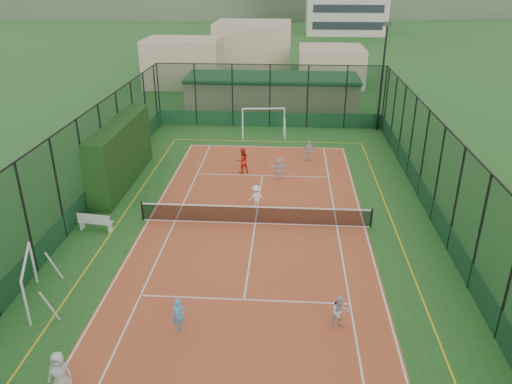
# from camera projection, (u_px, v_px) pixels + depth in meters

# --- Properties ---
(ground) EXTENTS (300.00, 300.00, 0.00)m
(ground) POSITION_uv_depth(u_px,v_px,m) (255.00, 223.00, 25.31)
(ground) COLOR #1C531F
(ground) RESTS_ON ground
(court_slab) EXTENTS (11.17, 23.97, 0.01)m
(court_slab) POSITION_uv_depth(u_px,v_px,m) (255.00, 223.00, 25.31)
(court_slab) COLOR #B94029
(court_slab) RESTS_ON ground
(tennis_net) EXTENTS (11.67, 0.12, 1.06)m
(tennis_net) POSITION_uv_depth(u_px,v_px,m) (255.00, 214.00, 25.09)
(tennis_net) COLOR black
(tennis_net) RESTS_ON ground
(perimeter_fence) EXTENTS (18.12, 34.12, 5.00)m
(perimeter_fence) POSITION_uv_depth(u_px,v_px,m) (255.00, 178.00, 24.28)
(perimeter_fence) COLOR black
(perimeter_fence) RESTS_ON ground
(floodlight_ne) EXTENTS (0.60, 0.26, 8.25)m
(floodlight_ne) POSITION_uv_depth(u_px,v_px,m) (382.00, 78.00, 38.19)
(floodlight_ne) COLOR black
(floodlight_ne) RESTS_ON ground
(clubhouse) EXTENTS (15.20, 7.20, 3.15)m
(clubhouse) POSITION_uv_depth(u_px,v_px,m) (272.00, 93.00, 44.68)
(clubhouse) COLOR tan
(clubhouse) RESTS_ON ground
(distant_hills) EXTENTS (200.00, 60.00, 24.00)m
(distant_hills) POSITION_uv_depth(u_px,v_px,m) (287.00, 8.00, 161.77)
(distant_hills) COLOR #384C33
(distant_hills) RESTS_ON ground
(hedge_left) EXTENTS (1.27, 8.47, 3.70)m
(hedge_left) POSITION_uv_depth(u_px,v_px,m) (121.00, 153.00, 29.46)
(hedge_left) COLOR black
(hedge_left) RESTS_ON ground
(white_bench) EXTENTS (1.76, 0.69, 0.96)m
(white_bench) POSITION_uv_depth(u_px,v_px,m) (95.00, 221.00, 24.50)
(white_bench) COLOR white
(white_bench) RESTS_ON ground
(futsal_goal_near) EXTENTS (3.03, 1.85, 1.89)m
(futsal_goal_near) POSITION_uv_depth(u_px,v_px,m) (30.00, 282.00, 18.96)
(futsal_goal_near) COLOR white
(futsal_goal_near) RESTS_ON ground
(futsal_goal_far) EXTENTS (3.37, 1.27, 2.12)m
(futsal_goal_far) POSITION_uv_depth(u_px,v_px,m) (263.00, 122.00, 38.18)
(futsal_goal_far) COLOR white
(futsal_goal_far) RESTS_ON ground
(child_near_left) EXTENTS (0.76, 0.52, 1.49)m
(child_near_left) POSITION_uv_depth(u_px,v_px,m) (60.00, 373.00, 14.93)
(child_near_left) COLOR silver
(child_near_left) RESTS_ON court_slab
(child_near_mid) EXTENTS (0.50, 0.37, 1.27)m
(child_near_mid) POSITION_uv_depth(u_px,v_px,m) (179.00, 315.00, 17.63)
(child_near_mid) COLOR #55ADF1
(child_near_mid) RESTS_ON court_slab
(child_near_right) EXTENTS (0.72, 0.60, 1.34)m
(child_near_right) POSITION_uv_depth(u_px,v_px,m) (340.00, 312.00, 17.73)
(child_near_right) COLOR silver
(child_near_right) RESTS_ON court_slab
(child_far_left) EXTENTS (0.97, 0.75, 1.33)m
(child_far_left) POSITION_uv_depth(u_px,v_px,m) (256.00, 197.00, 26.62)
(child_far_left) COLOR white
(child_far_left) RESTS_ON court_slab
(child_far_right) EXTENTS (0.87, 0.40, 1.46)m
(child_far_right) POSITION_uv_depth(u_px,v_px,m) (309.00, 151.00, 33.16)
(child_far_right) COLOR silver
(child_far_right) RESTS_ON court_slab
(child_far_back) EXTENTS (1.29, 0.82, 1.33)m
(child_far_back) POSITION_uv_depth(u_px,v_px,m) (279.00, 168.00, 30.46)
(child_far_back) COLOR silver
(child_far_back) RESTS_ON court_slab
(coach) EXTENTS (1.00, 0.94, 1.63)m
(coach) POSITION_uv_depth(u_px,v_px,m) (242.00, 160.00, 31.26)
(coach) COLOR red
(coach) RESTS_ON court_slab
(tennis_balls) EXTENTS (3.03, 1.45, 0.07)m
(tennis_balls) POSITION_uv_depth(u_px,v_px,m) (269.00, 211.00, 26.46)
(tennis_balls) COLOR #CCE033
(tennis_balls) RESTS_ON court_slab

